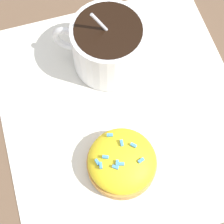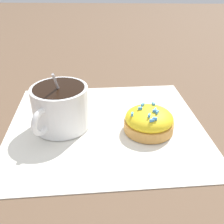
% 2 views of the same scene
% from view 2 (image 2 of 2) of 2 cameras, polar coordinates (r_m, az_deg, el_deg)
% --- Properties ---
extents(ground_plane, '(3.00, 3.00, 0.00)m').
position_cam_2_polar(ground_plane, '(0.46, -1.40, -2.96)').
color(ground_plane, brown).
extents(paper_napkin, '(0.37, 0.34, 0.00)m').
position_cam_2_polar(paper_napkin, '(0.46, -1.40, -2.80)').
color(paper_napkin, white).
rests_on(paper_napkin, ground_plane).
extents(coffee_cup, '(0.09, 0.12, 0.10)m').
position_cam_2_polar(coffee_cup, '(0.44, -11.21, 1.36)').
color(coffee_cup, white).
rests_on(coffee_cup, paper_napkin).
extents(frosted_pastry, '(0.08, 0.08, 0.04)m').
position_cam_2_polar(frosted_pastry, '(0.44, 8.05, -1.90)').
color(frosted_pastry, '#D19347').
rests_on(frosted_pastry, paper_napkin).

